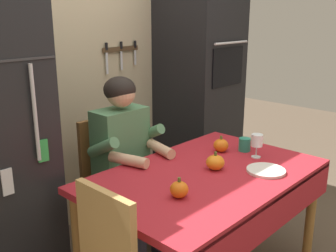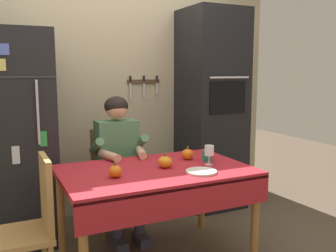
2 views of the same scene
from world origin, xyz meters
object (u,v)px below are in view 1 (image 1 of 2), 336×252
at_px(chair_behind_person, 111,177).
at_px(wine_glass, 257,141).
at_px(dining_table, 208,187).
at_px(pumpkin_small, 221,145).
at_px(coffee_mug, 245,144).
at_px(wall_oven, 199,80).
at_px(pumpkin_medium, 215,162).
at_px(pumpkin_large, 179,189).
at_px(seated_person, 128,153).
at_px(serving_tray, 266,170).

xyz_separation_m(chair_behind_person, wine_glass, (0.51, -0.85, 0.34)).
distance_m(dining_table, chair_behind_person, 0.81).
bearing_deg(pumpkin_small, coffee_mug, -41.28).
height_order(wall_oven, chair_behind_person, wall_oven).
height_order(pumpkin_medium, pumpkin_small, pumpkin_medium).
relative_size(wall_oven, dining_table, 1.50).
distance_m(chair_behind_person, pumpkin_medium, 0.85).
xyz_separation_m(dining_table, pumpkin_large, (-0.34, -0.07, 0.13)).
relative_size(seated_person, serving_tray, 5.51).
relative_size(chair_behind_person, pumpkin_small, 8.49).
distance_m(pumpkin_medium, serving_tray, 0.30).
bearing_deg(pumpkin_medium, seated_person, 105.87).
distance_m(dining_table, seated_person, 0.62).
bearing_deg(seated_person, pumpkin_large, -110.36).
distance_m(wine_glass, pumpkin_small, 0.25).
xyz_separation_m(pumpkin_medium, serving_tray, (0.17, -0.24, -0.04)).
relative_size(wall_oven, pumpkin_large, 19.69).
relative_size(chair_behind_person, seated_person, 0.75).
distance_m(chair_behind_person, pumpkin_small, 0.81).
height_order(dining_table, pumpkin_medium, pumpkin_medium).
bearing_deg(coffee_mug, dining_table, -172.41).
height_order(dining_table, wine_glass, wine_glass).
distance_m(wall_oven, pumpkin_large, 1.73).
relative_size(dining_table, chair_behind_person, 1.51).
relative_size(wall_oven, chair_behind_person, 2.26).
xyz_separation_m(chair_behind_person, pumpkin_large, (-0.25, -0.87, 0.27)).
bearing_deg(wine_glass, pumpkin_large, -178.96).
distance_m(coffee_mug, wine_glass, 0.15).
bearing_deg(dining_table, wine_glass, -8.22).
bearing_deg(wine_glass, seated_person, 127.61).
bearing_deg(chair_behind_person, wall_oven, 6.50).
bearing_deg(pumpkin_medium, wine_glass, -11.75).
xyz_separation_m(wall_oven, chair_behind_person, (-1.14, -0.13, -0.54)).
relative_size(chair_behind_person, wine_glass, 6.00).
distance_m(pumpkin_large, pumpkin_small, 0.74).
xyz_separation_m(seated_person, pumpkin_small, (0.45, -0.43, 0.05)).
xyz_separation_m(seated_person, serving_tray, (0.34, -0.83, 0.01)).
bearing_deg(pumpkin_small, wine_glass, -74.63).
distance_m(chair_behind_person, seated_person, 0.29).
height_order(chair_behind_person, seated_person, seated_person).
relative_size(pumpkin_medium, serving_tray, 0.49).
xyz_separation_m(wall_oven, serving_tray, (-0.80, -1.15, -0.30)).
distance_m(dining_table, pumpkin_small, 0.41).
height_order(pumpkin_large, pumpkin_small, pumpkin_small).
relative_size(wall_oven, pumpkin_small, 19.18).
distance_m(chair_behind_person, serving_tray, 1.10).
height_order(pumpkin_medium, serving_tray, pumpkin_medium).
bearing_deg(pumpkin_large, coffee_mug, 9.55).
height_order(wall_oven, dining_table, wall_oven).
distance_m(dining_table, pumpkin_large, 0.37).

